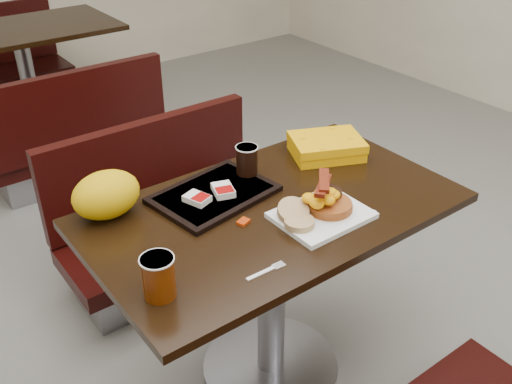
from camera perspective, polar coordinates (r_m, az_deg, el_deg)
floor at (r=2.37m, az=1.43°, el=-16.91°), size 6.00×7.00×0.01m
table_near at (r=2.10m, az=1.56°, el=-10.06°), size 1.20×0.70×0.75m
bench_near_n at (r=2.58m, az=-8.10°, el=-2.00°), size 1.00×0.46×0.72m
table_far at (r=4.19m, az=-21.33°, el=9.74°), size 1.20×0.70×0.75m
bench_far_s at (r=3.57m, az=-17.79°, el=6.54°), size 1.00×0.46×0.72m
platter at (r=1.83m, az=6.45°, el=-2.29°), size 0.28×0.22×0.02m
pancake_stack at (r=1.84m, az=7.20°, el=-1.24°), size 0.15×0.15×0.03m
sausage_patty at (r=1.86m, az=7.09°, el=-0.03°), size 0.11×0.11×0.01m
scrambled_eggs at (r=1.80m, az=6.53°, el=-0.41°), size 0.11×0.09×0.05m
bacon_strips at (r=1.79m, az=6.62°, el=0.74°), size 0.18×0.17×0.01m
muffin_bottom at (r=1.75m, az=4.26°, el=-2.99°), size 0.10×0.10×0.02m
muffin_top at (r=1.78m, az=3.65°, el=-1.88°), size 0.12×0.12×0.06m
coffee_cup_near at (r=1.51m, az=-9.53°, el=-8.23°), size 0.09×0.09×0.12m
fork at (r=1.60m, az=0.44°, el=-7.99°), size 0.12×0.03×0.00m
knife at (r=1.90m, az=9.54°, el=-1.29°), size 0.07×0.15×0.00m
condiment_syrup at (r=1.79m, az=-1.24°, el=-2.94°), size 0.05×0.04×0.01m
condiment_ketchup at (r=1.88m, az=-3.21°, el=-1.09°), size 0.05×0.04×0.01m
tray at (r=1.93m, az=-4.15°, el=-0.23°), size 0.42×0.33×0.02m
hashbrown_sleeve_left at (r=1.87m, az=-5.80°, el=-0.64°), size 0.08×0.09×0.02m
hashbrown_sleeve_right at (r=1.91m, az=-3.24°, el=0.18°), size 0.09×0.10×0.02m
coffee_cup_far at (r=2.00m, az=-0.90°, el=3.15°), size 0.09×0.09×0.10m
clamshell at (r=2.19m, az=6.92°, el=4.44°), size 0.31×0.28×0.07m
paper_bag at (r=1.85m, az=-14.47°, el=-0.25°), size 0.24×0.19×0.15m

